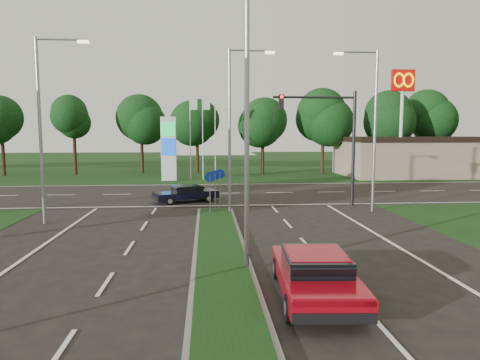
{
  "coord_description": "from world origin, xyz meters",
  "views": [
    {
      "loc": [
        -0.49,
        -7.53,
        4.45
      ],
      "look_at": [
        1.14,
        13.0,
        2.2
      ],
      "focal_mm": 32.0,
      "sensor_mm": 36.0,
      "label": 1
    }
  ],
  "objects": [
    {
      "name": "verge_far",
      "position": [
        0.0,
        55.0,
        0.0
      ],
      "size": [
        160.0,
        50.0,
        0.02
      ],
      "primitive_type": "cube",
      "color": "black",
      "rests_on": "ground"
    },
    {
      "name": "cross_road",
      "position": [
        0.0,
        24.0,
        0.0
      ],
      "size": [
        160.0,
        12.0,
        0.02
      ],
      "primitive_type": "cube",
      "color": "black",
      "rests_on": "ground"
    },
    {
      "name": "median_kerb",
      "position": [
        0.0,
        4.0,
        0.06
      ],
      "size": [
        2.0,
        26.0,
        0.12
      ],
      "primitive_type": "cube",
      "color": "slate",
      "rests_on": "ground"
    },
    {
      "name": "commercial_building",
      "position": [
        22.0,
        36.0,
        2.0
      ],
      "size": [
        16.0,
        9.0,
        4.0
      ],
      "primitive_type": "cube",
      "color": "gray",
      "rests_on": "ground"
    },
    {
      "name": "streetlight_median_near",
      "position": [
        1.0,
        6.0,
        5.08
      ],
      "size": [
        2.53,
        0.22,
        9.0
      ],
      "color": "gray",
      "rests_on": "ground"
    },
    {
      "name": "streetlight_median_far",
      "position": [
        1.0,
        16.0,
        5.08
      ],
      "size": [
        2.53,
        0.22,
        9.0
      ],
      "color": "gray",
      "rests_on": "ground"
    },
    {
      "name": "streetlight_left_far",
      "position": [
        -8.3,
        14.0,
        5.08
      ],
      "size": [
        2.53,
        0.22,
        9.0
      ],
      "color": "gray",
      "rests_on": "ground"
    },
    {
      "name": "streetlight_right_far",
      "position": [
        8.8,
        16.0,
        5.08
      ],
      "size": [
        2.53,
        0.22,
        9.0
      ],
      "rotation": [
        0.0,
        0.0,
        3.14
      ],
      "color": "gray",
      "rests_on": "ground"
    },
    {
      "name": "traffic_signal",
      "position": [
        7.19,
        18.0,
        4.65
      ],
      "size": [
        5.1,
        0.42,
        7.0
      ],
      "color": "black",
      "rests_on": "ground"
    },
    {
      "name": "median_signs",
      "position": [
        0.0,
        16.4,
        1.71
      ],
      "size": [
        1.16,
        1.76,
        2.38
      ],
      "color": "gray",
      "rests_on": "ground"
    },
    {
      "name": "gas_pylon",
      "position": [
        -3.79,
        33.05,
        3.2
      ],
      "size": [
        5.8,
        1.26,
        8.0
      ],
      "color": "silver",
      "rests_on": "ground"
    },
    {
      "name": "mcdonalds_sign",
      "position": [
        18.0,
        31.97,
        7.99
      ],
      "size": [
        2.2,
        0.47,
        10.4
      ],
      "color": "silver",
      "rests_on": "ground"
    },
    {
      "name": "treeline_far",
      "position": [
        0.1,
        39.93,
        6.83
      ],
      "size": [
        6.0,
        6.0,
        9.9
      ],
      "color": "black",
      "rests_on": "ground"
    },
    {
      "name": "red_sedan",
      "position": [
        2.42,
        3.5,
        0.69
      ],
      "size": [
        2.22,
        4.78,
        1.28
      ],
      "rotation": [
        0.0,
        0.0,
        -0.07
      ],
      "color": "#A00815",
      "rests_on": "ground"
    },
    {
      "name": "navy_sedan",
      "position": [
        -1.81,
        20.01,
        0.59
      ],
      "size": [
        4.31,
        2.95,
        1.1
      ],
      "rotation": [
        0.0,
        0.0,
        1.93
      ],
      "color": "black",
      "rests_on": "ground"
    }
  ]
}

